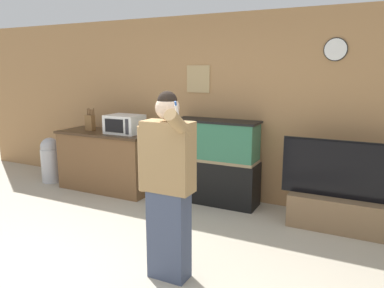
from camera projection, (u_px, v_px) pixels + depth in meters
name	position (u px, v px, depth m)	size (l,w,h in m)	color
wall_back_paneled	(230.00, 109.00, 5.28)	(10.00, 0.08, 2.60)	#A87A4C
counter_island	(107.00, 161.00, 5.79)	(1.53, 0.65, 0.91)	brown
microwave	(125.00, 124.00, 5.54)	(0.52, 0.40, 0.27)	white
knife_block	(90.00, 122.00, 5.80)	(0.13, 0.10, 0.35)	brown
aquarium_on_stand	(216.00, 162.00, 5.18)	(1.19, 0.41, 1.17)	black
tv_on_stand	(341.00, 204.00, 4.34)	(1.40, 0.40, 1.06)	brown
person_standing	(167.00, 184.00, 3.23)	(0.53, 0.40, 1.67)	#424C66
trash_bin	(51.00, 159.00, 6.21)	(0.32, 0.32, 0.74)	#B7B7BC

